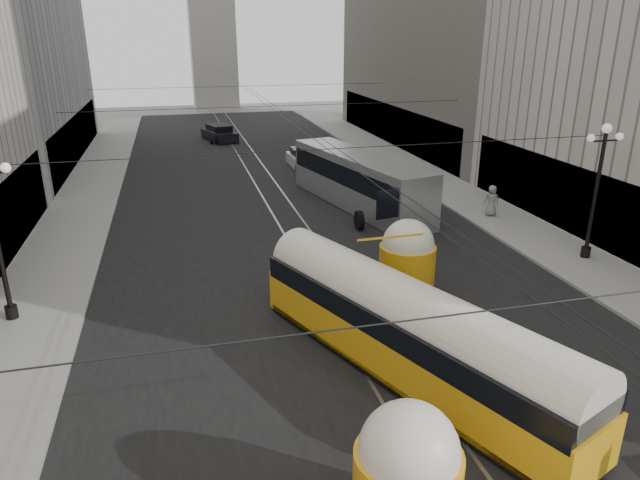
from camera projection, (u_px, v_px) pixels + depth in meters
road at (274, 197)px, 37.75m from camera, size 20.00×85.00×0.02m
sidewalk_left at (89, 195)px, 38.14m from camera, size 4.00×72.00×0.15m
sidewalk_right at (421, 174)px, 43.69m from camera, size 4.00×72.00×0.15m
rail_left at (263, 198)px, 37.58m from camera, size 0.12×85.00×0.04m
rail_right at (286, 197)px, 37.93m from camera, size 0.12×85.00×0.04m
lamppost_right_mid at (597, 184)px, 26.18m from camera, size 1.86×0.44×6.37m
catenary at (277, 109)px, 34.83m from camera, size 25.00×72.00×0.23m
streetcar at (407, 330)px, 17.83m from camera, size 7.06×13.84×3.23m
city_bus at (359, 179)px, 35.24m from camera, size 5.45×13.22×3.26m
sedan_white_far at (304, 159)px, 45.68m from camera, size 2.09×4.92×1.54m
sedan_dark_far at (219, 133)px, 57.05m from camera, size 3.43×5.40×1.58m
pedestrian_sidewalk_right at (492, 201)px, 33.26m from camera, size 1.00×0.75×1.82m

